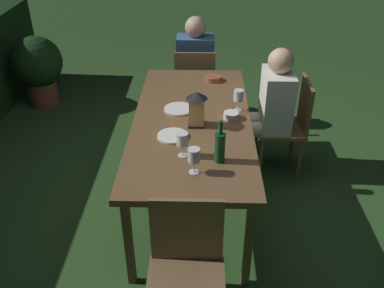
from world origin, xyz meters
The scene contains 17 objects.
ground_plane centered at (0.00, 0.00, 0.00)m, with size 16.00×16.00×0.00m, color #2D5123.
dining_table centered at (0.00, 0.00, 0.69)m, with size 1.94×0.88×0.75m.
chair_head_near centered at (-1.22, 0.00, 0.49)m, with size 0.40×0.42×0.87m.
chair_side_left_b centered at (0.44, -0.83, 0.49)m, with size 0.42×0.40×0.87m.
person_in_cream centered at (0.44, -0.64, 0.64)m, with size 0.38×0.47×1.15m.
chair_head_far centered at (1.22, 0.00, 0.49)m, with size 0.40×0.42×0.87m.
person_in_blue centered at (1.41, 0.00, 0.64)m, with size 0.48×0.38×1.15m.
lantern_centerpiece centered at (-0.09, -0.04, 0.89)m, with size 0.15×0.15×0.27m.
green_bottle_on_table centered at (-0.56, -0.19, 0.85)m, with size 0.07×0.07×0.29m.
wine_glass_a centered at (-0.50, 0.05, 0.86)m, with size 0.08×0.08×0.17m.
wine_glass_b centered at (0.16, -0.35, 0.86)m, with size 0.08×0.08×0.17m.
wine_glass_c centered at (-0.69, -0.03, 0.86)m, with size 0.08×0.08×0.17m.
plate_a centered at (0.14, 0.11, 0.75)m, with size 0.23×0.23×0.01m, color white.
plate_b centered at (-0.27, 0.13, 0.75)m, with size 0.22×0.22×0.01m, color white.
bowl_olives centered at (0.01, -0.29, 0.77)m, with size 0.11×0.11×0.05m.
bowl_bread centered at (0.73, -0.17, 0.77)m, with size 0.14×0.14×0.04m.
potted_plant_by_hedge centered at (1.72, 1.82, 0.47)m, with size 0.57×0.57×0.81m.
Camera 1 is at (-2.78, -0.07, 2.25)m, focal length 39.25 mm.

